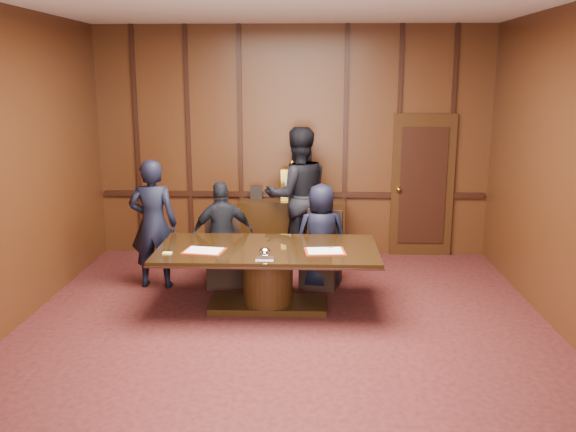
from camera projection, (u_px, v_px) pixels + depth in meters
The scene contains 13 objects.
room at pixel (290, 181), 6.05m from camera, with size 7.00×7.04×3.50m.
sideboard at pixel (292, 226), 9.37m from camera, with size 1.60×0.45×1.54m.
conference_table at pixel (268, 268), 7.27m from camera, with size 2.62×1.32×0.76m.
folder_left at pixel (204, 251), 7.05m from camera, with size 0.51×0.40×0.02m.
folder_right at pixel (325, 251), 7.03m from camera, with size 0.49×0.37×0.02m.
inkstand at pixel (265, 254), 6.77m from camera, with size 0.20×0.14×0.12m.
notepad at pixel (167, 253), 6.97m from camera, with size 0.10×0.07×0.01m, color #FFE17C.
chair_left at pixel (224, 263), 8.20m from camera, with size 0.56×0.56×0.99m.
chair_right at pixel (321, 264), 8.15m from camera, with size 0.59×0.59×0.99m.
signatory_left at pixel (223, 234), 8.03m from camera, with size 0.83×0.35×1.41m, color black.
signatory_right at pixel (321, 236), 7.99m from camera, with size 0.68×0.44×1.39m, color black.
witness_left at pixel (153, 224), 7.97m from camera, with size 0.62×0.41×1.71m, color black.
witness_right at pixel (298, 196), 9.01m from camera, with size 0.99×0.77×2.03m, color black.
Camera 1 is at (0.26, -5.84, 2.74)m, focal length 38.00 mm.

